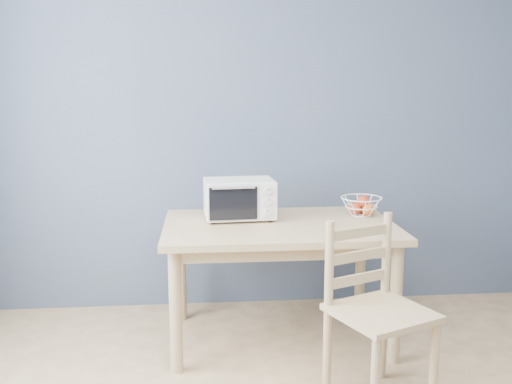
{
  "coord_description": "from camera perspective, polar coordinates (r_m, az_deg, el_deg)",
  "views": [
    {
      "loc": [
        -0.36,
        -1.75,
        1.57
      ],
      "look_at": [
        -0.04,
        1.69,
        0.93
      ],
      "focal_mm": 40.0,
      "sensor_mm": 36.0,
      "label": 1
    }
  ],
  "objects": [
    {
      "name": "toaster_oven",
      "position": [
        3.56,
        -1.94,
        -0.65
      ],
      "size": [
        0.45,
        0.34,
        0.25
      ],
      "rotation": [
        0.0,
        0.0,
        0.08
      ],
      "color": "silver",
      "rests_on": "dining_table"
    },
    {
      "name": "dining_table",
      "position": [
        3.5,
        2.35,
        -4.76
      ],
      "size": [
        1.4,
        0.9,
        0.75
      ],
      "color": "tan",
      "rests_on": "ground"
    },
    {
      "name": "fruit_basket",
      "position": [
        3.73,
        10.49,
        -1.33
      ],
      "size": [
        0.28,
        0.28,
        0.13
      ],
      "rotation": [
        0.0,
        0.0,
        -0.05
      ],
      "color": "white",
      "rests_on": "dining_table"
    },
    {
      "name": "dining_chair",
      "position": [
        2.96,
        11.83,
        -11.84
      ],
      "size": [
        0.57,
        0.57,
        0.93
      ],
      "rotation": [
        0.0,
        0.0,
        0.41
      ],
      "color": "tan",
      "rests_on": "ground"
    },
    {
      "name": "room",
      "position": [
        1.8,
        6.24,
        1.77
      ],
      "size": [
        4.01,
        4.51,
        2.61
      ],
      "color": "tan",
      "rests_on": "ground"
    }
  ]
}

